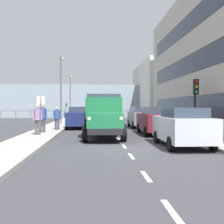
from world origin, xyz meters
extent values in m
plane|color=#38383D|center=(0.00, -7.52, 0.00)|extent=(80.00, 80.00, 0.00)
cube|color=#9E9993|center=(-4.51, -7.52, 0.07)|extent=(2.05, 38.79, 0.15)
cube|color=#9E9993|center=(4.51, -7.52, 0.07)|extent=(2.05, 38.79, 0.15)
cube|color=silver|center=(0.00, 7.49, 0.00)|extent=(0.12, 1.10, 0.01)
cube|color=silver|center=(0.00, 5.18, 0.00)|extent=(0.12, 1.10, 0.01)
cube|color=silver|center=(0.00, 2.37, 0.00)|extent=(0.12, 1.10, 0.01)
cube|color=silver|center=(0.00, -0.01, 0.00)|extent=(0.12, 1.10, 0.01)
cube|color=silver|center=(0.00, -2.76, 0.00)|extent=(0.12, 1.10, 0.01)
cube|color=silver|center=(0.00, -5.60, 0.00)|extent=(0.12, 1.10, 0.01)
cube|color=silver|center=(0.00, -8.29, 0.00)|extent=(0.12, 1.10, 0.01)
cube|color=silver|center=(0.00, -11.21, 0.00)|extent=(0.12, 1.10, 0.01)
cube|color=silver|center=(0.00, -13.65, 0.00)|extent=(0.12, 1.10, 0.01)
cube|color=silver|center=(0.00, -16.61, 0.00)|extent=(0.12, 1.10, 0.01)
cube|color=silver|center=(0.00, -19.57, 0.00)|extent=(0.12, 1.10, 0.01)
cube|color=silver|center=(0.00, -22.01, 0.00)|extent=(0.12, 1.10, 0.01)
cube|color=silver|center=(0.00, -24.79, 0.00)|extent=(0.12, 1.10, 0.01)
cube|color=#2D3847|center=(-5.57, -7.98, 1.80)|extent=(0.08, 19.74, 1.40)
cube|color=#2D3847|center=(-5.57, -7.98, 4.80)|extent=(0.08, 19.74, 1.40)
cube|color=#2D3847|center=(-5.57, -7.98, 7.80)|extent=(0.08, 19.74, 1.40)
cube|color=silver|center=(-8.75, -29.40, 4.01)|extent=(6.43, 15.31, 8.03)
cube|color=#84939E|center=(0.00, -29.91, 2.50)|extent=(80.00, 0.80, 5.00)
cylinder|color=#4C5156|center=(-14.00, -26.31, 0.60)|extent=(0.08, 0.08, 1.20)
cylinder|color=#4C5156|center=(-12.00, -26.31, 0.60)|extent=(0.08, 0.08, 1.20)
cylinder|color=#4C5156|center=(-10.00, -26.31, 0.60)|extent=(0.08, 0.08, 1.20)
cylinder|color=#4C5156|center=(-8.00, -26.31, 0.60)|extent=(0.08, 0.08, 1.20)
cylinder|color=#4C5156|center=(-6.00, -26.31, 0.60)|extent=(0.08, 0.08, 1.20)
cylinder|color=#4C5156|center=(-4.00, -26.31, 0.60)|extent=(0.08, 0.08, 1.20)
cylinder|color=#4C5156|center=(-2.00, -26.31, 0.60)|extent=(0.08, 0.08, 1.20)
cylinder|color=#4C5156|center=(0.00, -26.31, 0.60)|extent=(0.08, 0.08, 1.20)
cylinder|color=#4C5156|center=(2.00, -26.31, 0.60)|extent=(0.08, 0.08, 1.20)
cylinder|color=#4C5156|center=(4.00, -26.31, 0.60)|extent=(0.08, 0.08, 1.20)
cylinder|color=#4C5156|center=(6.00, -26.31, 0.60)|extent=(0.08, 0.08, 1.20)
cylinder|color=#4C5156|center=(8.00, -26.31, 0.60)|extent=(0.08, 0.08, 1.20)
cylinder|color=#4C5156|center=(10.00, -26.31, 0.60)|extent=(0.08, 0.08, 1.20)
cylinder|color=#4C5156|center=(12.00, -26.31, 0.60)|extent=(0.08, 0.08, 1.20)
cylinder|color=#4C5156|center=(14.00, -26.31, 0.60)|extent=(0.08, 0.08, 1.20)
cube|color=#4C5156|center=(0.00, -26.31, 1.12)|extent=(28.00, 0.08, 0.08)
cube|color=black|center=(0.81, -3.32, 0.60)|extent=(1.64, 5.60, 0.30)
cube|color=#196038|center=(0.81, -1.48, 1.10)|extent=(1.72, 1.90, 0.70)
cube|color=silver|center=(0.81, -0.58, 1.07)|extent=(1.16, 0.08, 0.56)
sphere|color=white|center=(0.08, -0.58, 1.20)|extent=(0.20, 0.20, 0.20)
sphere|color=white|center=(1.55, -0.58, 1.20)|extent=(0.20, 0.20, 0.20)
cube|color=#196038|center=(0.81, -2.99, 1.67)|extent=(1.93, 1.34, 1.15)
cube|color=#2D3847|center=(0.81, -2.99, 2.15)|extent=(1.78, 1.23, 0.56)
cube|color=#2D2319|center=(0.81, -4.67, 0.83)|extent=(2.10, 2.80, 0.16)
cube|color=black|center=(-0.20, -4.67, 1.15)|extent=(0.08, 2.80, 0.56)
cube|color=black|center=(1.82, -4.67, 1.15)|extent=(0.08, 2.80, 0.56)
cylinder|color=black|center=(-0.16, -1.64, 0.45)|extent=(0.24, 0.90, 0.90)
cylinder|color=black|center=(1.78, -1.64, 0.45)|extent=(0.24, 0.90, 0.90)
cylinder|color=black|center=(-0.16, -4.86, 0.45)|extent=(0.24, 0.90, 0.90)
cylinder|color=black|center=(1.78, -4.86, 0.45)|extent=(0.24, 0.90, 0.90)
cube|color=#B7BABF|center=(-2.53, 0.24, 0.80)|extent=(1.81, 3.93, 1.00)
cube|color=#2D3847|center=(-2.53, 0.44, 1.51)|extent=(1.48, 2.16, 0.42)
cylinder|color=black|center=(-1.67, -0.98, 0.30)|extent=(0.18, 0.60, 0.60)
cylinder|color=black|center=(-3.39, -0.98, 0.30)|extent=(0.18, 0.60, 0.60)
cylinder|color=black|center=(-1.67, 1.46, 0.30)|extent=(0.18, 0.60, 0.60)
cylinder|color=black|center=(-3.39, 1.46, 0.30)|extent=(0.18, 0.60, 0.60)
cube|color=maroon|center=(-2.53, -5.05, 0.80)|extent=(1.78, 4.23, 1.00)
cube|color=#2D3847|center=(-2.53, -4.85, 1.51)|extent=(1.46, 2.33, 0.42)
cylinder|color=black|center=(-1.69, -6.36, 0.30)|extent=(0.18, 0.60, 0.60)
cylinder|color=black|center=(-3.38, -6.36, 0.30)|extent=(0.18, 0.60, 0.60)
cylinder|color=black|center=(-1.69, -3.74, 0.30)|extent=(0.18, 0.60, 0.60)
cylinder|color=black|center=(-3.38, -3.74, 0.30)|extent=(0.18, 0.60, 0.60)
cube|color=slate|center=(-2.53, -10.44, 0.80)|extent=(1.76, 4.36, 1.00)
cube|color=#2D3847|center=(-2.53, -10.24, 1.51)|extent=(1.45, 2.40, 0.42)
cylinder|color=black|center=(-1.69, -11.79, 0.30)|extent=(0.18, 0.60, 0.60)
cylinder|color=black|center=(-3.37, -11.79, 0.30)|extent=(0.18, 0.60, 0.60)
cylinder|color=black|center=(-1.69, -9.09, 0.30)|extent=(0.18, 0.60, 0.60)
cylinder|color=black|center=(-3.37, -9.09, 0.30)|extent=(0.18, 0.60, 0.60)
cube|color=navy|center=(2.53, -10.08, 0.80)|extent=(1.79, 4.23, 1.00)
cube|color=#2D3847|center=(2.53, -10.28, 1.51)|extent=(1.47, 2.33, 0.42)
cylinder|color=black|center=(1.68, -8.77, 0.30)|extent=(0.18, 0.60, 0.60)
cylinder|color=black|center=(3.38, -8.77, 0.30)|extent=(0.18, 0.60, 0.60)
cylinder|color=black|center=(1.68, -11.39, 0.30)|extent=(0.18, 0.60, 0.60)
cylinder|color=black|center=(3.38, -11.39, 0.30)|extent=(0.18, 0.60, 0.60)
cube|color=#1E6670|center=(2.53, -15.44, 0.80)|extent=(1.70, 4.60, 1.00)
cube|color=#2D3847|center=(2.53, -15.64, 1.51)|extent=(1.40, 2.53, 0.42)
cylinder|color=black|center=(1.72, -14.02, 0.30)|extent=(0.18, 0.60, 0.60)
cylinder|color=black|center=(3.34, -14.02, 0.30)|extent=(0.18, 0.60, 0.60)
cylinder|color=black|center=(1.72, -16.87, 0.30)|extent=(0.18, 0.60, 0.60)
cylinder|color=black|center=(3.34, -16.87, 0.30)|extent=(0.18, 0.60, 0.60)
cylinder|color=#4C473D|center=(4.44, -3.81, 0.57)|extent=(0.14, 0.14, 0.84)
cylinder|color=#4C473D|center=(4.62, -3.81, 0.57)|extent=(0.14, 0.14, 0.84)
cylinder|color=gray|center=(4.53, -3.81, 1.32)|extent=(0.34, 0.34, 0.66)
cylinder|color=gray|center=(4.31, -3.81, 1.29)|extent=(0.09, 0.09, 0.61)
cylinder|color=gray|center=(4.75, -3.81, 1.29)|extent=(0.09, 0.09, 0.61)
sphere|color=tan|center=(4.53, -3.81, 1.77)|extent=(0.23, 0.23, 0.23)
cylinder|color=#383342|center=(4.42, -5.28, 0.57)|extent=(0.14, 0.14, 0.84)
cylinder|color=#383342|center=(4.60, -5.28, 0.57)|extent=(0.14, 0.14, 0.84)
cylinder|color=#2D4C8C|center=(4.51, -5.28, 1.33)|extent=(0.34, 0.34, 0.67)
cylinder|color=#2D4C8C|center=(4.29, -5.28, 1.30)|extent=(0.09, 0.09, 0.62)
cylinder|color=#2D4C8C|center=(4.73, -5.28, 1.30)|extent=(0.09, 0.09, 0.62)
sphere|color=tan|center=(4.51, -5.28, 1.78)|extent=(0.23, 0.23, 0.23)
cylinder|color=#383342|center=(3.78, -7.12, 0.53)|extent=(0.14, 0.14, 0.76)
cylinder|color=#383342|center=(3.96, -7.12, 0.53)|extent=(0.14, 0.14, 0.76)
cylinder|color=#2D4C8C|center=(3.87, -7.12, 1.21)|extent=(0.34, 0.34, 0.60)
cylinder|color=#2D4C8C|center=(3.65, -7.12, 1.18)|extent=(0.09, 0.09, 0.56)
cylinder|color=#2D4C8C|center=(4.09, -7.12, 1.18)|extent=(0.09, 0.09, 0.56)
sphere|color=tan|center=(3.87, -7.12, 1.62)|extent=(0.21, 0.21, 0.21)
cylinder|color=black|center=(-4.59, -3.81, 1.75)|extent=(0.12, 0.12, 3.20)
cube|color=black|center=(-4.59, -3.67, 2.90)|extent=(0.28, 0.24, 0.90)
sphere|color=red|center=(-4.59, -3.55, 3.20)|extent=(0.18, 0.18, 0.18)
sphere|color=orange|center=(-4.59, -3.55, 2.90)|extent=(0.18, 0.18, 0.18)
sphere|color=green|center=(-4.59, -3.55, 2.60)|extent=(0.18, 0.18, 0.18)
cylinder|color=#59595B|center=(4.45, -14.09, 3.32)|extent=(0.16, 0.16, 6.34)
cylinder|color=#59595B|center=(4.45, -14.54, 6.39)|extent=(0.10, 0.90, 0.10)
sphere|color=silver|center=(4.45, -14.99, 6.34)|extent=(0.32, 0.32, 0.32)
cylinder|color=#59595B|center=(4.60, -25.91, 3.08)|extent=(0.16, 0.16, 5.87)
cylinder|color=#59595B|center=(4.60, -26.36, 5.92)|extent=(0.10, 0.90, 0.10)
sphere|color=silver|center=(4.60, -26.81, 5.87)|extent=(0.32, 0.32, 0.32)
cylinder|color=#4C4C4C|center=(4.60, -5.22, 1.25)|extent=(0.07, 0.07, 2.20)
cube|color=silver|center=(4.60, -5.22, 2.15)|extent=(0.50, 0.04, 0.50)
camera|label=1|loc=(1.31, 12.10, 1.79)|focal=44.39mm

